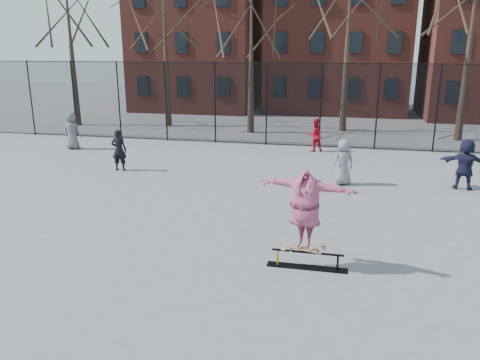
% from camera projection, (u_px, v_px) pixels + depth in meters
% --- Properties ---
extents(ground, '(100.00, 100.00, 0.00)m').
position_uv_depth(ground, '(232.00, 257.00, 10.75)').
color(ground, slate).
extents(skate_rail, '(1.76, 0.27, 0.39)m').
position_uv_depth(skate_rail, '(307.00, 261.00, 10.19)').
color(skate_rail, black).
rests_on(skate_rail, ground).
extents(skateboard, '(0.84, 0.20, 0.10)m').
position_uv_depth(skateboard, '(304.00, 249.00, 10.13)').
color(skateboard, '#A26A40').
rests_on(skateboard, skate_rail).
extents(skater, '(2.19, 0.99, 1.72)m').
position_uv_depth(skater, '(305.00, 209.00, 9.88)').
color(skater, '#763A91').
rests_on(skater, skateboard).
extents(bystander_grey, '(0.92, 0.66, 1.75)m').
position_uv_depth(bystander_grey, '(72.00, 131.00, 22.07)').
color(bystander_grey, '#5A5A5E').
rests_on(bystander_grey, ground).
extents(bystander_black, '(0.63, 0.46, 1.61)m').
position_uv_depth(bystander_black, '(119.00, 150.00, 18.19)').
color(bystander_black, black).
rests_on(bystander_black, ground).
extents(bystander_red, '(0.92, 0.85, 1.53)m').
position_uv_depth(bystander_red, '(315.00, 135.00, 21.59)').
color(bystander_red, red).
rests_on(bystander_red, ground).
extents(bystander_navy, '(1.70, 0.86, 1.75)m').
position_uv_depth(bystander_navy, '(465.00, 164.00, 15.72)').
color(bystander_navy, '#1B1C37').
rests_on(bystander_navy, ground).
extents(bystander_extra, '(0.94, 0.82, 1.61)m').
position_uv_depth(bystander_extra, '(343.00, 162.00, 16.28)').
color(bystander_extra, slate).
rests_on(bystander_extra, ground).
extents(fence, '(34.03, 0.07, 4.00)m').
position_uv_depth(fence, '(295.00, 104.00, 22.41)').
color(fence, black).
rests_on(fence, ground).
extents(rowhouses, '(29.00, 7.00, 13.00)m').
position_uv_depth(rowhouses, '(327.00, 27.00, 33.37)').
color(rowhouses, maroon).
rests_on(rowhouses, ground).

